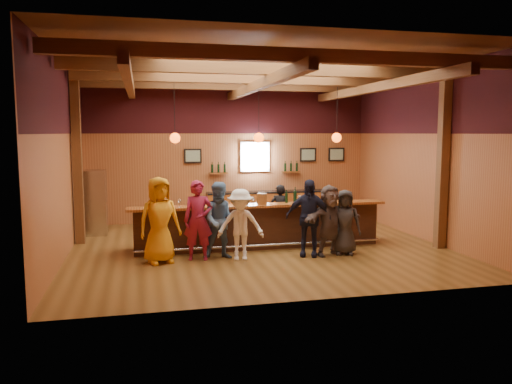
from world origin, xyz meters
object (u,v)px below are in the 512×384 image
back_bar_cabinet (268,206)px  customer_white (240,225)px  customer_orange (160,220)px  bottle_a (286,198)px  customer_dark (345,222)px  customer_navy (308,218)px  bartender (280,212)px  customer_brown (330,220)px  customer_redvest (198,220)px  customer_denim (221,221)px  stainless_fridge (94,202)px  ice_bucket (262,199)px  bar_counter (258,226)px

back_bar_cabinet → customer_white: (-1.87, -4.78, 0.32)m
customer_orange → bottle_a: (3.11, 0.84, 0.29)m
customer_dark → customer_navy: bearing=-163.5°
customer_white → bartender: 2.46m
customer_brown → customer_redvest: bearing=160.1°
customer_brown → bartender: customer_brown is taller
customer_dark → bottle_a: (-1.11, 1.02, 0.48)m
bottle_a → customer_navy: bearing=-76.8°
customer_white → customer_navy: customer_navy is taller
customer_dark → bartender: bearing=134.6°
back_bar_cabinet → customer_denim: customer_denim is taller
customer_redvest → customer_navy: (2.50, -0.23, -0.00)m
stainless_fridge → bottle_a: stainless_fridge is taller
customer_white → customer_dark: size_ratio=1.05×
back_bar_cabinet → customer_dark: (0.60, -4.81, 0.28)m
customer_brown → ice_bucket: customer_brown is taller
customer_navy → bartender: size_ratio=1.22×
customer_redvest → bottle_a: customer_redvest is taller
bar_counter → customer_orange: (-2.44, -1.07, 0.42)m
customer_orange → customer_denim: (1.36, 0.06, -0.07)m
customer_orange → customer_navy: customer_orange is taller
customer_redvest → customer_navy: customer_redvest is taller
back_bar_cabinet → customer_white: bearing=-111.3°
customer_dark → customer_orange: bearing=-164.3°
bar_counter → customer_denim: bearing=-137.2°
bar_counter → customer_navy: size_ratio=3.55×
customer_denim → customer_brown: bearing=-0.7°
customer_redvest → customer_brown: 3.01m
customer_navy → customer_dark: (0.88, -0.02, -0.13)m
customer_orange → bottle_a: size_ratio=5.93×
back_bar_cabinet → customer_brown: bearing=-87.5°
customer_redvest → ice_bucket: bearing=30.1°
customer_orange → customer_dark: size_ratio=1.24×
back_bar_cabinet → bottle_a: 3.90m
customer_dark → customer_denim: bearing=-166.6°
stainless_fridge → customer_denim: size_ratio=1.04×
customer_dark → bottle_a: customer_dark is taller
bottle_a → ice_bucket: bearing=-169.1°
customer_brown → bar_counter: bearing=123.2°
back_bar_cabinet → stainless_fridge: size_ratio=2.22×
customer_orange → bartender: 3.71m
customer_navy → customer_brown: (0.50, -0.05, -0.07)m
back_bar_cabinet → ice_bucket: bearing=-106.6°
customer_orange → customer_redvest: bearing=-12.6°
customer_navy → customer_brown: size_ratio=1.08×
stainless_fridge → customer_dark: (5.90, -3.69, -0.14)m
customer_orange → customer_navy: bearing=-20.4°
back_bar_cabinet → customer_navy: (-0.28, -4.79, 0.41)m
stainless_fridge → customer_white: (3.43, -3.66, -0.10)m
customer_denim → customer_white: bearing=-21.4°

